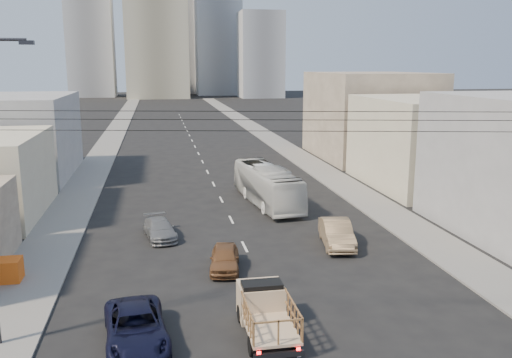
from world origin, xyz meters
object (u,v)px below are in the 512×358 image
object	(u,v)px
sedan_grey	(160,229)
sedan_brown	(225,258)
sedan_tan	(337,233)
city_bus	(267,185)
flatbed_pickup	(266,309)
crate_stack	(3,270)
navy_pickup	(136,327)

from	to	relation	value
sedan_grey	sedan_brown	bearing A→B (deg)	-70.55
sedan_tan	city_bus	bearing A→B (deg)	110.47
flatbed_pickup	city_bus	xyz separation A→B (m)	(4.34, 20.90, 0.44)
sedan_tan	crate_stack	size ratio (longest dim) A/B	2.66
sedan_grey	navy_pickup	bearing A→B (deg)	-103.87
flatbed_pickup	city_bus	distance (m)	21.35
crate_stack	sedan_brown	bearing A→B (deg)	-1.00
sedan_brown	crate_stack	size ratio (longest dim) A/B	2.13
city_bus	crate_stack	xyz separation A→B (m)	(-16.45, -13.31, -0.84)
flatbed_pickup	crate_stack	world-z (taller)	flatbed_pickup
flatbed_pickup	sedan_brown	bearing A→B (deg)	95.97
flatbed_pickup	navy_pickup	world-z (taller)	flatbed_pickup
sedan_grey	crate_stack	size ratio (longest dim) A/B	2.32
crate_stack	sedan_grey	bearing A→B (deg)	37.12
city_bus	sedan_grey	bearing A→B (deg)	-145.70
city_bus	sedan_grey	world-z (taller)	city_bus
flatbed_pickup	sedan_grey	world-z (taller)	flatbed_pickup
sedan_brown	sedan_grey	world-z (taller)	sedan_brown
flatbed_pickup	navy_pickup	size ratio (longest dim) A/B	0.86
flatbed_pickup	navy_pickup	distance (m)	5.26
flatbed_pickup	sedan_grey	size ratio (longest dim) A/B	1.05
flatbed_pickup	crate_stack	size ratio (longest dim) A/B	2.45
navy_pickup	sedan_grey	world-z (taller)	navy_pickup
city_bus	sedan_brown	distance (m)	14.47
flatbed_pickup	sedan_brown	xyz separation A→B (m)	(-0.77, 7.39, -0.44)
sedan_brown	sedan_grey	size ratio (longest dim) A/B	0.92
sedan_tan	sedan_grey	distance (m)	11.23
sedan_tan	sedan_grey	size ratio (longest dim) A/B	1.14
flatbed_pickup	crate_stack	bearing A→B (deg)	147.92
navy_pickup	city_bus	size ratio (longest dim) A/B	0.47
sedan_grey	sedan_tan	bearing A→B (deg)	-27.41
flatbed_pickup	sedan_brown	size ratio (longest dim) A/B	1.15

